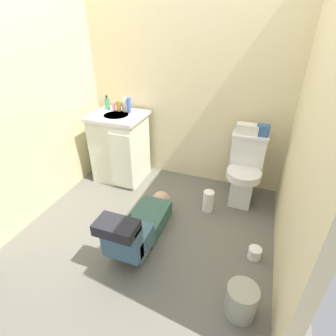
{
  "coord_description": "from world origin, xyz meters",
  "views": [
    {
      "loc": [
        0.83,
        -1.86,
        1.81
      ],
      "look_at": [
        0.04,
        0.32,
        0.45
      ],
      "focal_mm": 28.39,
      "sensor_mm": 36.0,
      "label": 1
    }
  ],
  "objects": [
    {
      "name": "soap_dispenser",
      "position": [
        -0.88,
        0.77,
        0.89
      ],
      "size": [
        0.06,
        0.06,
        0.17
      ],
      "color": "#3D975F",
      "rests_on": "vanity_cabinet"
    },
    {
      "name": "faucet",
      "position": [
        -0.69,
        0.79,
        0.87
      ],
      "size": [
        0.02,
        0.02,
        0.1
      ],
      "primitive_type": "cylinder",
      "color": "silver",
      "rests_on": "vanity_cabinet"
    },
    {
      "name": "bottle_amber",
      "position": [
        -0.73,
        0.77,
        0.88
      ],
      "size": [
        0.05,
        0.05,
        0.12
      ],
      "primitive_type": "cylinder",
      "color": "gold",
      "rests_on": "vanity_cabinet"
    },
    {
      "name": "ground_plane",
      "position": [
        0.0,
        0.0,
        -0.02
      ],
      "size": [
        2.79,
        2.93,
        0.04
      ],
      "primitive_type": "cube",
      "color": "#625F55"
    },
    {
      "name": "toiletry_bag",
      "position": [
        0.88,
        0.76,
        0.81
      ],
      "size": [
        0.12,
        0.09,
        0.11
      ],
      "primitive_type": "cube",
      "color": "#33598C",
      "rests_on": "toilet"
    },
    {
      "name": "toilet_paper_roll",
      "position": [
        0.98,
        -0.13,
        0.05
      ],
      "size": [
        0.11,
        0.11,
        0.1
      ],
      "primitive_type": "cylinder",
      "color": "white",
      "rests_on": "ground_plane"
    },
    {
      "name": "tissue_box",
      "position": [
        0.73,
        0.76,
        0.8
      ],
      "size": [
        0.22,
        0.11,
        0.1
      ],
      "primitive_type": "cube",
      "color": "silver",
      "rests_on": "toilet"
    },
    {
      "name": "bottle_white",
      "position": [
        -0.65,
        0.77,
        0.9
      ],
      "size": [
        0.05,
        0.05,
        0.15
      ],
      "primitive_type": "cylinder",
      "color": "white",
      "rests_on": "vanity_cabinet"
    },
    {
      "name": "wall_left",
      "position": [
        -1.18,
        0.0,
        1.2
      ],
      "size": [
        0.08,
        1.93,
        2.4
      ],
      "primitive_type": "cube",
      "color": "beige",
      "rests_on": "ground_plane"
    },
    {
      "name": "trash_can",
      "position": [
        0.92,
        -0.66,
        0.13
      ],
      "size": [
        0.21,
        0.21,
        0.25
      ],
      "primitive_type": "cylinder",
      "color": "gray",
      "rests_on": "ground_plane"
    },
    {
      "name": "wall_back",
      "position": [
        0.0,
        1.0,
        1.2
      ],
      "size": [
        2.45,
        0.08,
        2.4
      ],
      "primitive_type": "cube",
      "color": "beige",
      "rests_on": "ground_plane"
    },
    {
      "name": "wall_right",
      "position": [
        1.18,
        0.0,
        1.2
      ],
      "size": [
        0.08,
        1.93,
        2.4
      ],
      "primitive_type": "cube",
      "color": "beige",
      "rests_on": "ground_plane"
    },
    {
      "name": "bottle_blue",
      "position": [
        -0.59,
        0.75,
        0.91
      ],
      "size": [
        0.05,
        0.05,
        0.17
      ],
      "primitive_type": "cylinder",
      "color": "#3C60BD",
      "rests_on": "vanity_cabinet"
    },
    {
      "name": "toilet",
      "position": [
        0.77,
        0.67,
        0.37
      ],
      "size": [
        0.36,
        0.46,
        0.75
      ],
      "color": "silver",
      "rests_on": "ground_plane"
    },
    {
      "name": "person_plumber",
      "position": [
        -0.01,
        -0.28,
        0.18
      ],
      "size": [
        0.39,
        1.06,
        0.52
      ],
      "color": "#33594C",
      "rests_on": "ground_plane"
    },
    {
      "name": "paper_towel_roll",
      "position": [
        0.47,
        0.35,
        0.12
      ],
      "size": [
        0.11,
        0.11,
        0.23
      ],
      "primitive_type": "cylinder",
      "color": "white",
      "rests_on": "ground_plane"
    },
    {
      "name": "vanity_cabinet",
      "position": [
        -0.69,
        0.64,
        0.42
      ],
      "size": [
        0.6,
        0.53,
        0.82
      ],
      "color": "silver",
      "rests_on": "ground_plane"
    },
    {
      "name": "bottle_pink",
      "position": [
        -0.79,
        0.75,
        0.87
      ],
      "size": [
        0.04,
        0.04,
        0.1
      ],
      "primitive_type": "cylinder",
      "color": "pink",
      "rests_on": "vanity_cabinet"
    }
  ]
}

